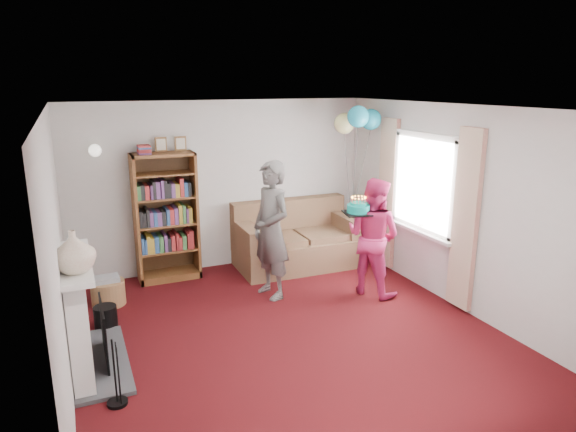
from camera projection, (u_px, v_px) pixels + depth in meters
name	position (u px, v px, depth m)	size (l,w,h in m)	color
ground	(289.00, 335.00, 5.76)	(5.00, 5.00, 0.00)	#34070B
wall_back	(222.00, 185.00, 7.67)	(4.50, 0.02, 2.50)	silver
wall_left	(57.00, 255.00, 4.58)	(0.02, 5.00, 2.50)	silver
wall_right	(457.00, 208.00, 6.31)	(0.02, 5.00, 2.50)	silver
ceiling	(289.00, 107.00, 5.12)	(4.50, 5.00, 0.01)	white
fireplace	(85.00, 319.00, 5.00)	(0.55, 1.80, 1.12)	#3F3F42
window_bay	(423.00, 202.00, 6.83)	(0.14, 2.02, 2.20)	white
wall_sconce	(95.00, 150.00, 6.71)	(0.16, 0.23, 0.16)	gold
bookcase	(166.00, 218.00, 7.23)	(0.86, 0.42, 2.02)	#472B14
sofa	(296.00, 242.00, 7.90)	(1.85, 0.98, 0.98)	brown
wicker_basket	(108.00, 292.00, 6.51)	(0.42, 0.42, 0.37)	#A6784D
person_striped	(271.00, 230.00, 6.60)	(0.66, 0.43, 1.80)	black
person_magenta	(373.00, 237.00, 6.73)	(0.76, 0.59, 1.56)	#CE2965
birthday_cake	(358.00, 209.00, 6.55)	(0.35, 0.35, 0.22)	black
balloons	(358.00, 120.00, 7.38)	(0.64, 0.69, 1.75)	#3F3F3F
mantel_vase	(74.00, 251.00, 4.48)	(0.36, 0.36, 0.38)	beige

